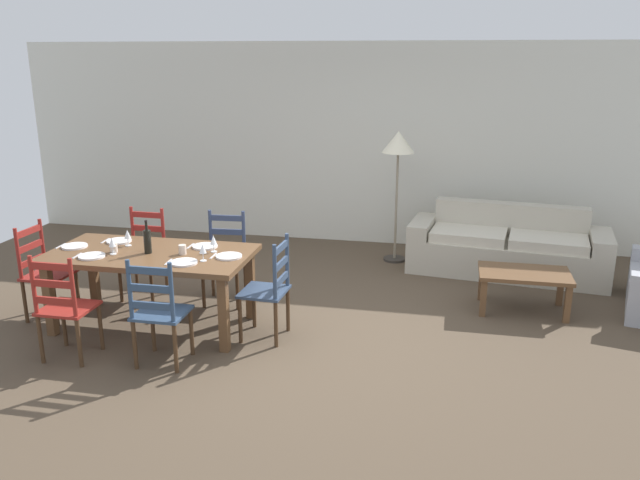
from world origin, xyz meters
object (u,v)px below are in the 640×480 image
Objects in this scene: dining_table at (151,261)px; dining_chair_head_east at (269,289)px; dining_chair_near_left at (64,307)px; coffee_table at (524,278)px; dining_chair_far_left at (144,254)px; wine_bottle at (147,241)px; coffee_cup_primary at (182,250)px; dining_chair_near_right at (159,312)px; wine_glass_far_left at (127,235)px; dining_chair_head_west at (44,272)px; coffee_cup_secondary at (114,248)px; wine_glass_near_right at (203,249)px; dining_chair_far_right at (225,258)px; wine_glass_far_right at (213,241)px; standing_lamp at (398,150)px; wine_glass_near_left at (112,243)px; couch at (507,249)px.

dining_chair_head_east reaches higher than dining_table.
coffee_table is at bearing 25.98° from dining_chair_near_left.
dining_chair_far_left is at bearing 155.04° from dining_chair_head_east.
wine_bottle is 3.51× the size of coffee_cup_primary.
dining_chair_near_left is 4.37m from coffee_table.
wine_glass_far_left is at bearing 129.09° from dining_chair_near_right.
dining_chair_head_west is 4.79m from coffee_table.
coffee_table is (3.81, 0.97, -0.51)m from wine_glass_far_left.
wine_glass_near_right is at bearing -4.68° from coffee_cup_secondary.
coffee_cup_primary is 0.66m from coffee_cup_secondary.
dining_chair_head_west is 1.07× the size of coffee_table.
coffee_table is (3.51, 1.12, -0.31)m from dining_table.
wine_glass_far_left is at bearing -140.28° from dining_chair_far_right.
dining_chair_head_west is 1.78m from wine_glass_far_right.
dining_table is 11.80× the size of wine_glass_far_left.
standing_lamp is at bearing 53.01° from dining_chair_near_left.
wine_glass_near_right is at bearing -167.00° from dining_chair_head_east.
dining_chair_near_left is at bearing -154.02° from coffee_table.
coffee_cup_secondary is (-0.91, -0.20, -0.07)m from wine_glass_far_right.
coffee_cup_secondary is (-0.74, 0.65, 0.32)m from dining_chair_near_right.
coffee_cup_secondary is (-0.03, -0.22, -0.07)m from wine_glass_far_left.
coffee_table is 0.55× the size of standing_lamp.
wine_bottle is 1.96× the size of wine_glass_far_left.
dining_table is 0.36m from coffee_cup_primary.
dining_chair_near_right reaches higher than wine_glass_far_left.
standing_lamp reaches higher than dining_chair_head_east.
dining_chair_near_left is 10.67× the size of coffee_cup_primary.
wine_glass_near_right is (1.04, -0.88, 0.38)m from dining_chair_far_left.
dining_table is 1.98× the size of dining_chair_far_right.
wine_glass_far_left is 3.41m from standing_lamp.
dining_chair_far_left is 3.98m from coffee_table.
wine_glass_far_right is (-0.58, 0.15, 0.38)m from dining_chair_head_east.
wine_glass_near_right is (-0.57, -0.13, 0.38)m from dining_chair_head_east.
standing_lamp is (1.67, 3.25, 0.93)m from dining_chair_near_right.
dining_table is 0.39m from wine_glass_far_left.
dining_chair_head_west is (-1.14, -0.01, -0.19)m from dining_table.
dining_chair_near_right is 5.96× the size of wine_glass_near_left.
dining_chair_far_right is 1.05m from wine_glass_far_left.
wine_glass_near_left is 1.79× the size of coffee_cup_secondary.
couch is (3.44, 2.34, -0.37)m from dining_table.
dining_chair_far_right is 0.76m from wine_glass_far_right.
wine_glass_near_left is 1.79× the size of coffee_cup_primary.
standing_lamp is at bearing 55.23° from coffee_cup_primary.
dining_chair_head_east reaches higher than wine_glass_far_right.
dining_chair_near_right is at bearing -39.72° from wine_glass_near_left.
dining_chair_far_left is 1.07× the size of coffee_table.
coffee_cup_primary is at bearing 178.65° from dining_chair_head_east.
dining_chair_head_east is 1.52m from wine_glass_far_left.
wine_glass_far_left is 0.18× the size of coffee_table.
dining_chair_far_right is 1.00m from wine_bottle.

